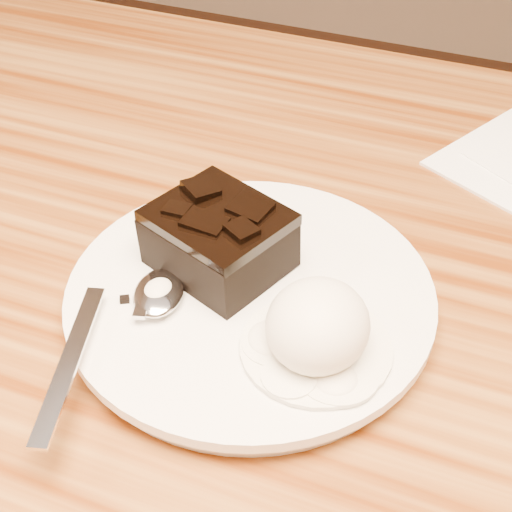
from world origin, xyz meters
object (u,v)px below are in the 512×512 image
at_px(brownie, 219,243).
at_px(ice_cream_scoop, 318,325).
at_px(spoon, 159,295).
at_px(plate, 250,300).

xyz_separation_m(brownie, ice_cream_scoop, (0.08, -0.05, 0.00)).
bearing_deg(spoon, brownie, 48.64).
bearing_deg(brownie, spoon, -115.40).
height_order(brownie, spoon, brownie).
relative_size(brownie, ice_cream_scoop, 1.25).
height_order(plate, ice_cream_scoop, ice_cream_scoop).
height_order(ice_cream_scoop, spoon, ice_cream_scoop).
bearing_deg(plate, brownie, 151.67).
distance_m(plate, spoon, 0.06).
bearing_deg(plate, spoon, -148.27).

